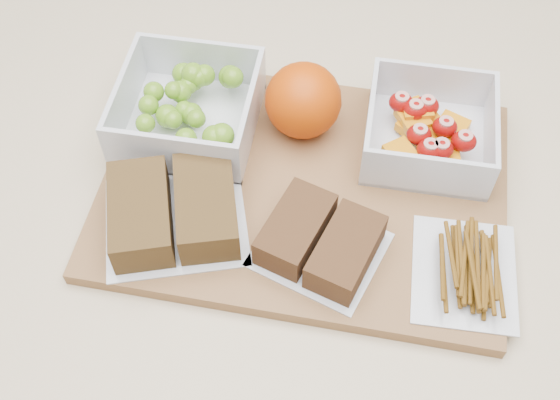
% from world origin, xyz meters
% --- Properties ---
extents(counter, '(1.20, 0.90, 0.90)m').
position_xyz_m(counter, '(0.00, 0.00, 0.45)').
color(counter, beige).
rests_on(counter, ground).
extents(cutting_board, '(0.43, 0.31, 0.02)m').
position_xyz_m(cutting_board, '(0.02, 0.03, 0.91)').
color(cutting_board, olive).
rests_on(cutting_board, counter).
extents(grape_container, '(0.15, 0.15, 0.06)m').
position_xyz_m(grape_container, '(-0.12, 0.09, 0.94)').
color(grape_container, silver).
rests_on(grape_container, cutting_board).
extents(fruit_container, '(0.13, 0.13, 0.06)m').
position_xyz_m(fruit_container, '(0.14, 0.10, 0.94)').
color(fruit_container, silver).
rests_on(fruit_container, cutting_board).
extents(orange, '(0.08, 0.08, 0.08)m').
position_xyz_m(orange, '(0.00, 0.11, 0.96)').
color(orange, '#CD4404').
rests_on(orange, cutting_board).
extents(sandwich_bag_left, '(0.17, 0.16, 0.04)m').
position_xyz_m(sandwich_bag_left, '(-0.10, -0.04, 0.94)').
color(sandwich_bag_left, silver).
rests_on(sandwich_bag_left, cutting_board).
extents(sandwich_bag_center, '(0.14, 0.14, 0.04)m').
position_xyz_m(sandwich_bag_center, '(0.04, -0.05, 0.93)').
color(sandwich_bag_center, silver).
rests_on(sandwich_bag_center, cutting_board).
extents(pretzel_bag, '(0.10, 0.12, 0.03)m').
position_xyz_m(pretzel_bag, '(0.19, -0.05, 0.93)').
color(pretzel_bag, silver).
rests_on(pretzel_bag, cutting_board).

